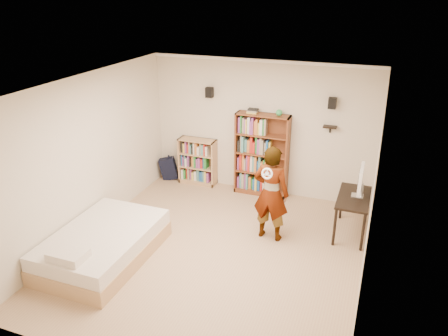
% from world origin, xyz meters
% --- Properties ---
extents(ground, '(4.50, 5.00, 0.01)m').
position_xyz_m(ground, '(0.00, 0.00, 0.00)').
color(ground, tan).
rests_on(ground, ground).
extents(room_shell, '(4.52, 5.02, 2.71)m').
position_xyz_m(room_shell, '(0.00, 0.00, 1.76)').
color(room_shell, beige).
rests_on(room_shell, ground).
extents(crown_molding, '(4.50, 5.00, 0.06)m').
position_xyz_m(crown_molding, '(0.00, 0.00, 2.67)').
color(crown_molding, white).
rests_on(crown_molding, room_shell).
extents(speaker_left, '(0.14, 0.12, 0.20)m').
position_xyz_m(speaker_left, '(-1.05, 2.40, 2.00)').
color(speaker_left, black).
rests_on(speaker_left, room_shell).
extents(speaker_right, '(0.14, 0.12, 0.20)m').
position_xyz_m(speaker_right, '(1.35, 2.40, 2.00)').
color(speaker_right, black).
rests_on(speaker_right, room_shell).
extents(wall_shelf, '(0.25, 0.16, 0.02)m').
position_xyz_m(wall_shelf, '(1.35, 2.41, 1.55)').
color(wall_shelf, black).
rests_on(wall_shelf, room_shell).
extents(tall_bookshelf, '(1.06, 0.31, 1.68)m').
position_xyz_m(tall_bookshelf, '(0.08, 2.35, 0.84)').
color(tall_bookshelf, brown).
rests_on(tall_bookshelf, ground).
extents(low_bookshelf, '(0.80, 0.30, 1.00)m').
position_xyz_m(low_bookshelf, '(-1.32, 2.35, 0.50)').
color(low_bookshelf, tan).
rests_on(low_bookshelf, ground).
extents(computer_desk, '(0.52, 1.04, 0.71)m').
position_xyz_m(computer_desk, '(1.97, 1.38, 0.35)').
color(computer_desk, black).
rests_on(computer_desk, ground).
extents(imac, '(0.14, 0.54, 0.54)m').
position_xyz_m(imac, '(2.02, 1.41, 0.98)').
color(imac, white).
rests_on(imac, computer_desk).
extents(daybed, '(1.32, 2.03, 0.60)m').
position_xyz_m(daybed, '(-1.57, -0.75, 0.30)').
color(daybed, silver).
rests_on(daybed, ground).
extents(person, '(0.63, 0.44, 1.65)m').
position_xyz_m(person, '(0.69, 0.77, 0.82)').
color(person, black).
rests_on(person, ground).
extents(wii_wheel, '(0.18, 0.07, 0.18)m').
position_xyz_m(wii_wheel, '(0.69, 0.46, 1.31)').
color(wii_wheel, white).
rests_on(wii_wheel, person).
extents(navy_bag, '(0.43, 0.34, 0.50)m').
position_xyz_m(navy_bag, '(-2.01, 2.33, 0.25)').
color(navy_bag, black).
rests_on(navy_bag, ground).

